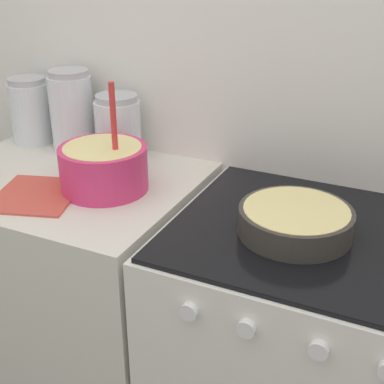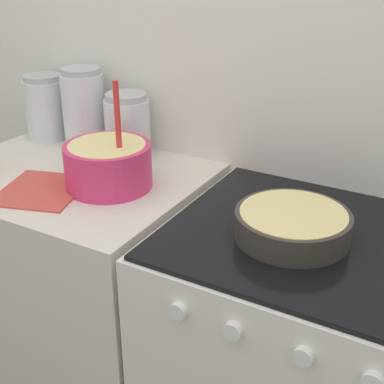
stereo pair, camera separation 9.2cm
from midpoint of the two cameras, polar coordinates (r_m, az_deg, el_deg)
name	(u,v)px [view 1 (the left image)]	position (r m, az deg, el deg)	size (l,w,h in m)	color
wall_back	(228,78)	(1.63, 2.16, 12.07)	(4.55, 0.05, 2.40)	white
countertop_cabinet	(77,305)	(1.87, -13.63, -11.71)	(0.77, 0.61, 0.93)	silver
stove	(304,379)	(1.59, 10.20, -19.10)	(0.74, 0.63, 0.93)	white
mixing_bowl	(104,165)	(1.51, -11.15, 2.80)	(0.24, 0.24, 0.31)	#E0336B
baking_pan	(295,221)	(1.28, 8.97, -3.06)	(0.27, 0.27, 0.07)	#38332D
storage_jar_left	(31,115)	(1.94, -18.13, 7.80)	(0.14, 0.14, 0.22)	silver
storage_jar_middle	(72,116)	(1.82, -14.08, 7.82)	(0.14, 0.14, 0.27)	silver
storage_jar_right	(118,131)	(1.73, -9.39, 6.38)	(0.15, 0.15, 0.21)	silver
recipe_page	(36,195)	(1.54, -17.94, -0.32)	(0.28, 0.29, 0.01)	#CC4C3F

